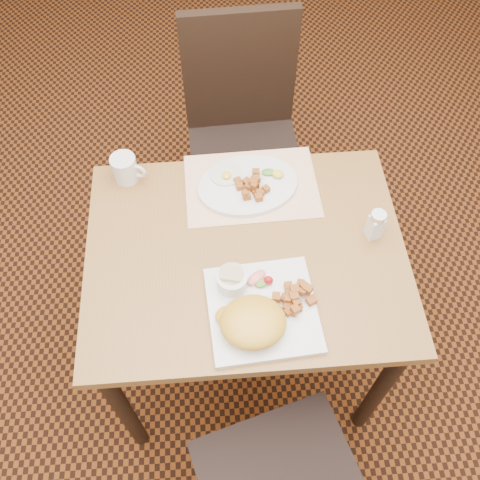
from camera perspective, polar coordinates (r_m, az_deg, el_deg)
name	(u,v)px	position (r m, az deg, el deg)	size (l,w,h in m)	color
ground	(244,351)	(2.17, 0.46, -11.79)	(8.00, 8.00, 0.00)	black
table	(246,271)	(1.59, 0.61, -3.32)	(0.90, 0.70, 0.75)	olive
chair_far	(243,129)	(2.10, 0.32, 11.77)	(0.44, 0.45, 0.97)	black
placemat	(251,186)	(1.64, 1.22, 5.81)	(0.40, 0.28, 0.00)	white
plate_square	(262,310)	(1.40, 2.41, -7.46)	(0.28, 0.28, 0.02)	silver
plate_oval	(248,185)	(1.62, 0.84, 5.85)	(0.30, 0.23, 0.02)	silver
hollandaise_mound	(252,322)	(1.35, 1.32, -8.76)	(0.18, 0.15, 0.06)	gold
ramekin	(232,280)	(1.41, -0.87, -4.26)	(0.08, 0.08, 0.05)	silver
garnish_sq	(260,279)	(1.43, 2.20, -4.21)	(0.08, 0.07, 0.03)	#387223
fried_egg	(226,174)	(1.64, -1.54, 7.09)	(0.10, 0.10, 0.02)	white
garnish_ov	(274,173)	(1.64, 3.65, 7.12)	(0.07, 0.05, 0.02)	#387223
salt_shaker	(376,224)	(1.53, 14.26, 1.63)	(0.05, 0.05, 0.10)	white
coffee_mug	(125,168)	(1.66, -12.12, 7.47)	(0.11, 0.08, 0.09)	silver
home_fries_sq	(294,298)	(1.40, 5.78, -6.17)	(0.12, 0.11, 0.04)	#A8581B
home_fries_ov	(252,186)	(1.59, 1.33, 5.78)	(0.11, 0.11, 0.04)	#A8581B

